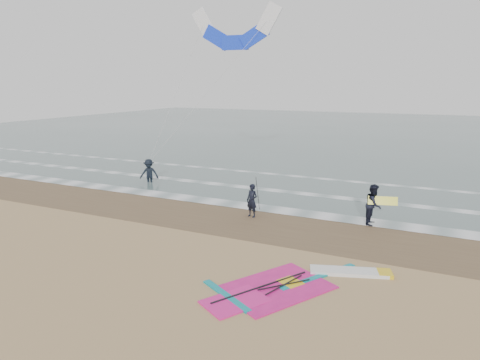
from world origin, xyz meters
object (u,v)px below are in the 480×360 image
at_px(windsurf_rig, 297,284).
at_px(person_wading, 149,168).
at_px(person_standing, 252,201).
at_px(surf_kite, 235,32).
at_px(person_walking, 374,205).

relative_size(windsurf_rig, person_wading, 2.93).
bearing_deg(person_wading, person_standing, -43.88).
bearing_deg(surf_kite, person_standing, -58.62).
relative_size(windsurf_rig, person_standing, 3.43).
distance_m(windsurf_rig, surf_kite, 18.51).
height_order(person_walking, person_wading, person_wading).
bearing_deg(windsurf_rig, person_standing, 125.30).
xyz_separation_m(windsurf_rig, person_wading, (-13.36, 9.92, 0.93)).
relative_size(person_standing, surf_kite, 0.17).
height_order(person_standing, person_wading, person_wading).
height_order(person_wading, surf_kite, surf_kite).
bearing_deg(person_standing, surf_kite, 136.69).
bearing_deg(person_wading, windsurf_rig, -57.28).
relative_size(person_walking, person_wading, 0.99).
bearing_deg(windsurf_rig, surf_kite, 123.21).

